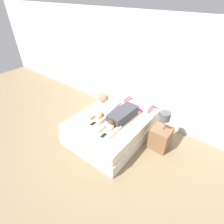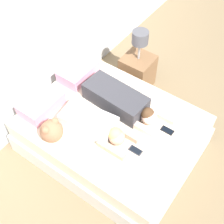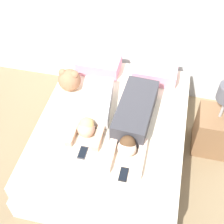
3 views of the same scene
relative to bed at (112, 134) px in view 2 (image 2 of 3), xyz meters
The scene contains 11 objects.
ground_plane 0.26m from the bed, ahead, with size 12.00×12.00×0.00m, color #7F6B4C.
wall_back 1.54m from the bed, 90.00° to the left, with size 12.00×0.06×2.60m.
bed is the anchor object (origin of this frame).
pillow_head_left 0.90m from the bed, 113.68° to the left, with size 0.50×0.32×0.16m.
pillow_head_right 0.90m from the bed, 66.32° to the left, with size 0.50×0.32×0.16m.
person_left 0.41m from the bed, 164.26° to the left, with size 0.38×0.89×0.20m.
person_right 0.43m from the bed, ahead, with size 0.38×1.10×0.22m.
cell_phone_left 0.55m from the bed, 112.84° to the right, with size 0.08×0.14×0.01m.
cell_phone_right 0.69m from the bed, 67.69° to the right, with size 0.08×0.14×0.01m.
plush_toy 0.79m from the bed, 146.31° to the left, with size 0.25×0.25×0.26m.
nightstand 1.14m from the bed, 17.17° to the left, with size 0.40×0.40×0.95m.
Camera 2 is at (-1.76, -1.26, 3.33)m, focal length 50.00 mm.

